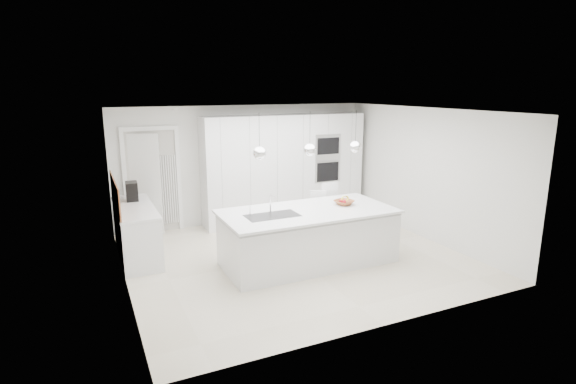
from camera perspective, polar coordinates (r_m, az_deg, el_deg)
name	(u,v)px	position (r m, az deg, el deg)	size (l,w,h in m)	color
floor	(295,258)	(7.82, 0.94, -8.33)	(5.50, 5.50, 0.00)	beige
wall_back	(245,164)	(9.72, -5.48, 3.55)	(5.50, 5.50, 0.00)	silver
wall_left	(120,205)	(6.76, -20.52, -1.54)	(5.00, 5.00, 0.00)	silver
ceiling	(296,111)	(7.28, 1.01, 10.28)	(5.50, 5.50, 0.00)	white
tall_cabinets	(285,168)	(9.76, -0.44, 3.05)	(3.60, 0.60, 2.30)	silver
oven_stack	(328,158)	(9.86, 5.09, 4.29)	(0.62, 0.04, 1.05)	#A5A5A8
doorway_frame	(153,182)	(9.28, -16.80, 1.17)	(1.11, 0.08, 2.13)	white
hallway_door	(140,185)	(9.21, -18.28, 0.84)	(0.82, 0.04, 2.00)	white
radiator	(170,190)	(9.36, -14.79, 0.29)	(0.32, 0.04, 1.40)	white
left_base_cabinets	(137,233)	(8.15, -18.68, -4.94)	(0.60, 1.80, 0.86)	silver
left_worktop	(135,208)	(8.03, -18.91, -1.88)	(0.62, 1.82, 0.04)	white
oak_backsplash	(115,194)	(7.95, -21.12, -0.21)	(0.02, 1.80, 0.50)	#9A572F
island_base	(309,238)	(7.46, 2.65, -5.90)	(2.80, 1.20, 0.86)	silver
island_worktop	(308,211)	(7.37, 2.51, -2.48)	(2.84, 1.40, 0.04)	white
island_sink	(272,221)	(7.08, -2.00, -3.65)	(0.84, 0.44, 0.18)	#3F3F42
island_tap	(270,203)	(7.21, -2.27, -1.43)	(0.02, 0.02, 0.30)	white
pendant_left	(260,153)	(6.77, -3.63, 4.93)	(0.20, 0.20, 0.20)	white
pendant_mid	(310,150)	(7.12, 2.78, 5.35)	(0.20, 0.20, 0.20)	white
pendant_right	(355,147)	(7.55, 8.53, 5.67)	(0.20, 0.20, 0.20)	white
fruit_bowl	(344,202)	(7.75, 7.13, -1.33)	(0.32, 0.32, 0.08)	#9A572F
espresso_machine	(132,191)	(8.43, -19.22, 0.10)	(0.20, 0.31, 0.33)	black
bar_stool_left	(321,218)	(8.42, 4.21, -3.27)	(0.32, 0.45, 0.98)	white
bar_stool_right	(333,213)	(8.53, 5.74, -2.65)	(0.36, 0.50, 1.10)	white
apple_a	(342,201)	(7.70, 6.82, -1.16)	(0.09, 0.09, 0.09)	maroon
apple_b	(344,202)	(7.67, 7.11, -1.25)	(0.08, 0.08, 0.08)	maroon
banana_bunch	(345,199)	(7.73, 7.25, -0.84)	(0.20, 0.20, 0.03)	yellow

